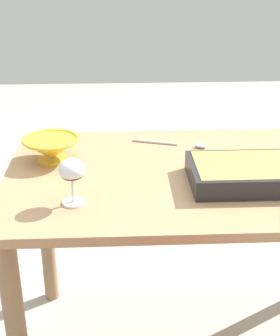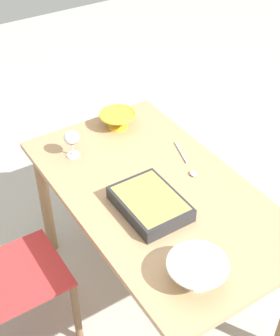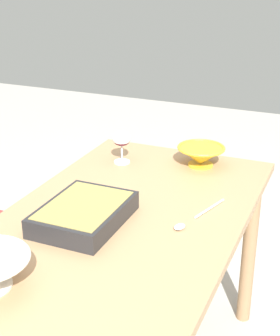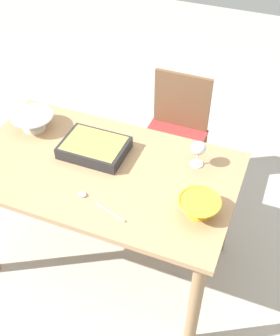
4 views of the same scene
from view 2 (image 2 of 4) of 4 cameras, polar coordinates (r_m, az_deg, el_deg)
ground_plane at (r=2.70m, az=1.64°, el=-14.68°), size 8.00×8.00×0.00m
dining_table at (r=2.21m, az=1.94°, el=-4.81°), size 1.33×0.76×0.76m
wine_glass at (r=2.29m, az=-8.14°, el=3.43°), size 0.08×0.08×0.14m
casserole_dish at (r=2.02m, az=1.20°, el=-4.18°), size 0.33×0.24×0.06m
mixing_bowl at (r=1.77m, az=6.81°, el=-11.99°), size 0.23×0.23×0.09m
small_bowl at (r=2.50m, az=-2.68°, el=5.81°), size 0.19×0.19×0.08m
serving_spoon at (r=2.26m, az=5.79°, el=0.32°), size 0.27×0.10×0.01m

